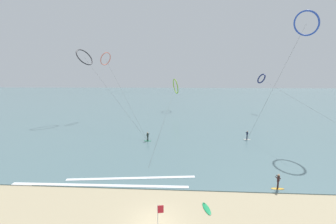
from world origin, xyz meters
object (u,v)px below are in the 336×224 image
Objects in this scene: kite_cobalt at (306,23)px; surfer_emerald at (148,137)px; kite_lime at (176,86)px; beach_flag at (159,216)px; surfer_ivory at (247,136)px; surfboard_spare at (207,208)px; surfer_amber at (278,182)px; kite_charcoal at (85,57)px; kite_coral at (106,59)px; kite_navy at (262,79)px.

surfer_emerald is at bearing 64.97° from kite_cobalt.
kite_lime is 19.27× the size of beach_flag.
surfer_ivory is 0.03× the size of kite_lime.
beach_flag reaches higher than surfboard_spare.
surfer_amber is at bearing -172.56° from surfer_emerald.
beach_flag is at bearing -130.10° from kite_charcoal.
kite_lime is 2.08× the size of kite_coral.
surfer_ivory is 38.05m from kite_navy.
surfer_amber is at bearing 32.40° from beach_flag.
surfboard_spare is 0.72× the size of beach_flag.
kite_navy is 50.41m from kite_coral.
surfer_emerald is 0.03× the size of kite_lime.
kite_lime is 1.05× the size of kite_navy.
kite_charcoal is at bearing -97.33° from surfer_amber.
surfer_emerald is at bearing 100.71° from beach_flag.
surfer_ivory reaches higher than surfboard_spare.
kite_charcoal is 8.08× the size of beach_flag.
kite_navy reaches higher than surfboard_spare.
kite_navy reaches higher than surfer_amber.
surfer_amber is at bearing -113.79° from kite_charcoal.
kite_charcoal reaches higher than beach_flag.
kite_coral reaches higher than kite_lime.
kite_lime is at bearing -31.78° from kite_charcoal.
surfboard_spare is at bearing -39.68° from kite_navy.
kite_charcoal is at bearing -25.32° from kite_coral.
surfer_emerald is 34.59m from kite_cobalt.
surfer_ivory is 29.50m from beach_flag.
kite_lime is 31.57m from kite_charcoal.
surfer_ivory is 43.22m from kite_coral.
surfer_ivory is 0.03× the size of kite_navy.
kite_charcoal is (-24.03, -18.60, 8.55)m from kite_lime.
kite_navy is at bearing -39.53° from kite_cobalt.
surfer_amber and surfer_ivory have the same top height.
kite_navy is at bearing -169.77° from surfer_ivory.
surfboard_spare is (28.23, -39.16, -16.99)m from kite_charcoal.
surfboard_spare is (-8.02, -3.83, -0.78)m from surfer_amber.
kite_coral is at bearing -88.40° from surfer_ivory.
kite_cobalt is (11.37, 18.79, 20.31)m from surfer_amber.
beach_flag is at bearing 152.48° from surfer_emerald.
surfer_emerald and surfer_ivory have the same top height.
kite_charcoal reaches higher than surfboard_spare.
kite_charcoal reaches higher than surfer_ivory.
kite_coral is (-34.14, 21.09, 16.06)m from surfer_ivory.
kite_lime reaches higher than surfer_emerald.
surfboard_spare is (23.85, -43.09, -16.83)m from kite_coral.
kite_navy is (14.35, 33.67, 10.39)m from surfer_ivory.
kite_navy reaches higher than kite_lime.
surfer_amber is at bearing 61.84° from kite_coral.
surfer_ivory is at bearing 64.95° from surfboard_spare.
beach_flag is (-28.63, -59.46, -9.39)m from kite_navy.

